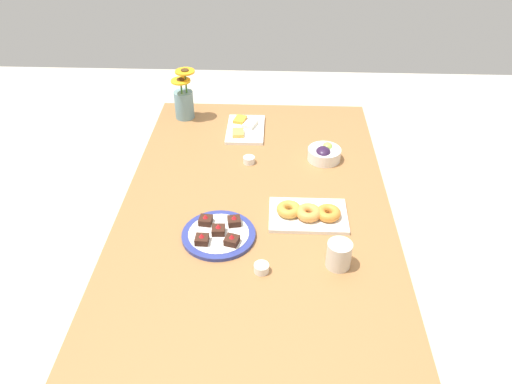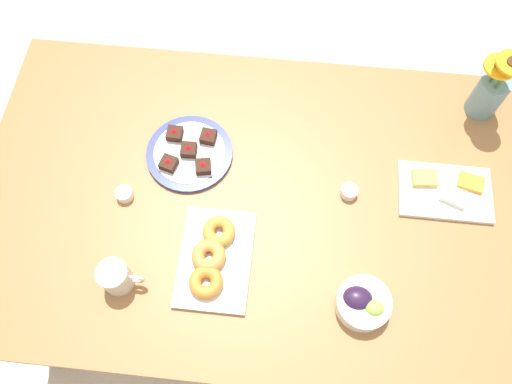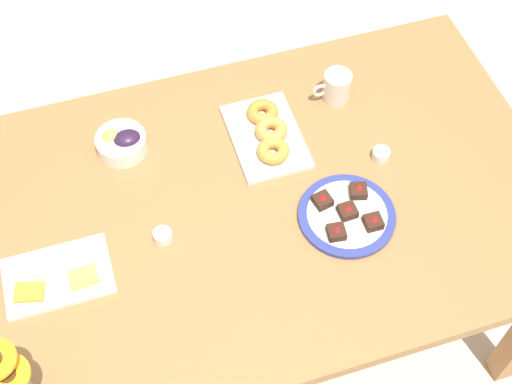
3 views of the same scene
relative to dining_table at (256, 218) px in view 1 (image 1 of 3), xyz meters
The scene contains 10 objects.
ground_plane 0.65m from the dining_table, ahead, with size 6.00×6.00×0.00m, color beige.
dining_table is the anchor object (origin of this frame).
coffee_mug 0.45m from the dining_table, 139.92° to the right, with size 0.11×0.08×0.09m.
grape_bowl 0.42m from the dining_table, 42.53° to the right, with size 0.14×0.14×0.07m.
cheese_platter 0.54m from the dining_table, ahead, with size 0.26×0.17×0.03m.
croissant_platter 0.24m from the dining_table, 116.17° to the right, with size 0.19×0.28×0.05m.
jam_cup_honey 0.38m from the dining_table, behind, with size 0.05×0.05×0.03m.
jam_cup_berry 0.28m from the dining_table, ahead, with size 0.05×0.05×0.03m.
dessert_plate 0.26m from the dining_table, 150.23° to the left, with size 0.25×0.25×0.05m.
flower_vase 0.77m from the dining_table, 29.63° to the left, with size 0.11×0.11×0.25m.
Camera 1 is at (-1.49, -0.06, 1.88)m, focal length 35.00 mm.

